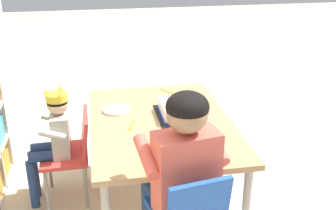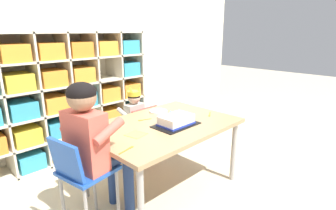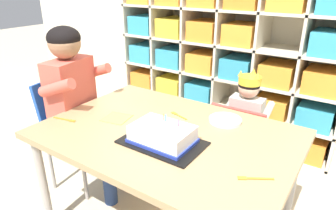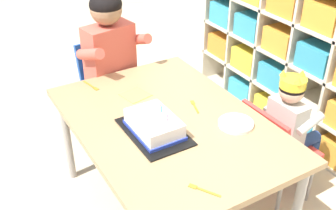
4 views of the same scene
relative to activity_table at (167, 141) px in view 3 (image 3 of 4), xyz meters
The scene contains 12 objects.
storage_cubby_shelf 1.30m from the activity_table, 101.78° to the left, with size 1.95×0.38×1.40m.
activity_table is the anchor object (origin of this frame).
classroom_chair_blue 0.64m from the activity_table, 71.57° to the left, with size 0.38×0.34×0.63m.
child_with_crown 0.71m from the activity_table, 74.55° to the left, with size 0.30×0.31×0.82m.
classroom_chair_adult_side 0.78m from the activity_table, behind, with size 0.41×0.37×0.75m.
adult_helper_seated 0.67m from the activity_table, behind, with size 0.46×0.44×1.09m.
birthday_cake_on_tray 0.15m from the activity_table, 65.68° to the right, with size 0.39×0.25×0.13m.
paper_plate_stack 0.34m from the activity_table, 53.23° to the left, with size 0.18×0.18×0.02m, color white.
paper_napkin_square 0.32m from the activity_table, behind, with size 0.14×0.14×0.00m, color #F4DB4C.
fork_near_cake_tray 0.57m from the activity_table, 159.25° to the right, with size 0.14×0.05×0.00m.
fork_scattered_mid_table 0.21m from the activity_table, 105.36° to the left, with size 0.13×0.05×0.00m.
fork_beside_plate_stack 0.52m from the activity_table, 15.34° to the right, with size 0.13×0.09×0.00m.
Camera 3 is at (0.75, -1.11, 1.34)m, focal length 31.89 mm.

